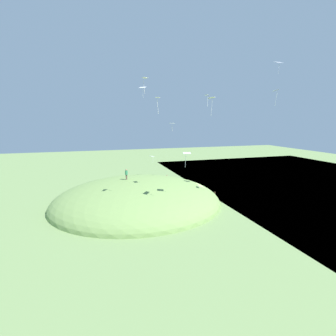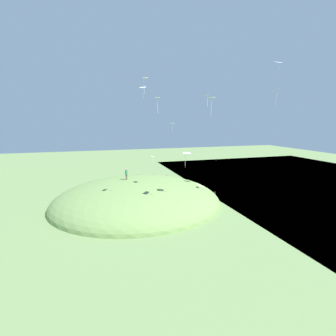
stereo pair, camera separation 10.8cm
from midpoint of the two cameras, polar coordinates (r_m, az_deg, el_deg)
The scene contains 16 objects.
ground_plane at distance 44.03m, azimuth 6.46°, elevation -6.98°, with size 160.00×160.00×0.00m, color #6F8C51.
lake_water at distance 62.67m, azimuth 33.24°, elevation -3.53°, with size 54.98×80.00×0.40m, color slate.
grass_hill at distance 41.81m, azimuth -7.19°, elevation -7.96°, with size 27.77×25.99×7.84m, color #759650.
person_watching_kites at distance 40.97m, azimuth -9.74°, elevation -1.17°, with size 0.47×0.47×1.78m.
person_walking_path at distance 54.90m, azimuth -0.31°, elevation -2.26°, with size 0.49×0.49×1.58m.
kite_0 at distance 43.85m, azimuth -6.02°, elevation 18.07°, with size 1.36×1.30×1.91m.
kite_1 at distance 36.79m, azimuth -3.81°, elevation 2.67°, with size 0.70×0.89×1.07m.
kite_2 at distance 36.96m, azimuth 23.72°, elevation 16.05°, with size 1.05×1.17×2.14m.
kite_3 at distance 39.34m, azimuth 24.24°, elevation 21.44°, with size 1.17×0.82×1.58m.
kite_4 at distance 37.54m, azimuth -5.52°, elevation 19.89°, with size 1.02×0.92×2.23m.
kite_5 at distance 30.25m, azimuth -2.51°, elevation 15.73°, with size 0.76×0.85×1.91m.
kite_6 at distance 29.36m, azimuth 10.02°, elevation 15.61°, with size 1.19×1.25×2.09m.
kite_7 at distance 33.04m, azimuth 4.29°, elevation 3.30°, with size 1.11×0.89×2.04m.
kite_8 at distance 40.93m, azimuth 8.96°, elevation 16.16°, with size 0.69×0.78×1.80m.
kite_9 at distance 42.95m, azimuth 0.83°, elevation 10.26°, with size 0.96×0.75×1.46m.
mooring_post at distance 44.55m, azimuth 10.77°, elevation -6.13°, with size 0.14×0.14×1.12m, color brown.
Camera 1 is at (16.98, 38.37, 13.38)m, focal length 26.19 mm.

